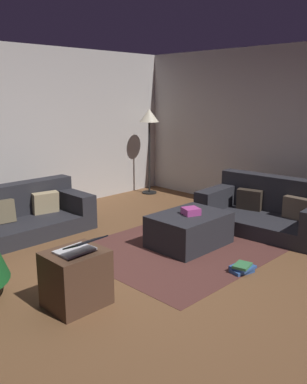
# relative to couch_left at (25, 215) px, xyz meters

# --- Properties ---
(ground_plane) EXTENTS (6.40, 6.40, 0.00)m
(ground_plane) POSITION_rel_couch_left_xyz_m (0.28, -2.24, -0.26)
(ground_plane) COLOR brown
(rear_partition) EXTENTS (6.40, 0.12, 2.60)m
(rear_partition) POSITION_rel_couch_left_xyz_m (0.28, 0.90, 1.04)
(rear_partition) COLOR #BCB7B2
(rear_partition) RESTS_ON ground_plane
(corner_partition) EXTENTS (0.12, 6.40, 2.60)m
(corner_partition) POSITION_rel_couch_left_xyz_m (3.42, -2.24, 1.04)
(corner_partition) COLOR #B5B0AB
(corner_partition) RESTS_ON ground_plane
(couch_left) EXTENTS (1.66, 0.86, 0.67)m
(couch_left) POSITION_rel_couch_left_xyz_m (0.00, 0.00, 0.00)
(couch_left) COLOR #26262B
(couch_left) RESTS_ON ground_plane
(couch_right) EXTENTS (1.12, 1.84, 0.71)m
(couch_right) POSITION_rel_couch_left_xyz_m (2.54, -2.27, 0.01)
(couch_right) COLOR #26262B
(couch_right) RESTS_ON ground_plane
(ottoman) EXTENTS (0.96, 0.70, 0.41)m
(ottoman) POSITION_rel_couch_left_xyz_m (1.24, -1.88, -0.05)
(ottoman) COLOR #26262B
(ottoman) RESTS_ON ground_plane
(gift_box) EXTENTS (0.25, 0.25, 0.08)m
(gift_box) POSITION_rel_couch_left_xyz_m (1.24, -1.90, 0.19)
(gift_box) COLOR #B23F8C
(gift_box) RESTS_ON ottoman
(tv_remote) EXTENTS (0.09, 0.17, 0.02)m
(tv_remote) POSITION_rel_couch_left_xyz_m (1.24, -1.89, 0.16)
(tv_remote) COLOR black
(tv_remote) RESTS_ON ottoman
(side_table) EXTENTS (0.52, 0.44, 0.52)m
(side_table) POSITION_rel_couch_left_xyz_m (-0.64, -2.13, 0.00)
(side_table) COLOR #4C3323
(side_table) RESTS_ON ground_plane
(laptop) EXTENTS (0.35, 0.40, 0.18)m
(laptop) POSITION_rel_couch_left_xyz_m (-0.63, -2.19, 0.31)
(laptop) COLOR silver
(laptop) RESTS_ON side_table
(book_stack) EXTENTS (0.28, 0.21, 0.10)m
(book_stack) POSITION_rel_couch_left_xyz_m (1.02, -2.82, -0.21)
(book_stack) COLOR #2D5193
(book_stack) RESTS_ON ground_plane
(corner_lamp) EXTENTS (0.36, 0.36, 1.60)m
(corner_lamp) POSITION_rel_couch_left_xyz_m (2.83, 0.46, 1.10)
(corner_lamp) COLOR black
(corner_lamp) RESTS_ON ground_plane
(area_rug) EXTENTS (2.60, 2.00, 0.01)m
(area_rug) POSITION_rel_couch_left_xyz_m (1.24, -1.88, -0.25)
(area_rug) COLOR #512C27
(area_rug) RESTS_ON ground_plane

